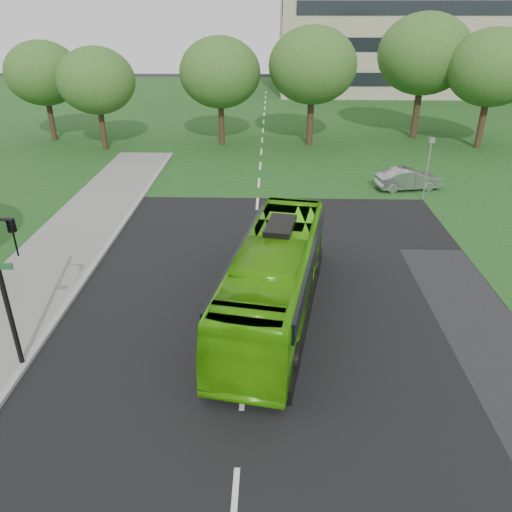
# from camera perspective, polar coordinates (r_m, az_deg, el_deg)

# --- Properties ---
(ground) EXTENTS (160.00, 160.00, 0.00)m
(ground) POSITION_cam_1_polar(r_m,az_deg,el_deg) (17.30, -1.11, -10.42)
(ground) COLOR black
(ground) RESTS_ON ground
(street_surfaces) EXTENTS (120.00, 120.00, 0.15)m
(street_surfaces) POSITION_cam_1_polar(r_m,az_deg,el_deg) (38.04, -0.07, 10.62)
(street_surfaces) COLOR black
(street_surfaces) RESTS_ON ground
(tree_park_a) EXTENTS (5.96, 5.96, 7.92)m
(tree_park_a) POSITION_cam_1_polar(r_m,az_deg,el_deg) (42.83, -17.79, 18.53)
(tree_park_a) COLOR black
(tree_park_a) RESTS_ON ground
(tree_park_b) EXTENTS (6.53, 6.53, 8.57)m
(tree_park_b) POSITION_cam_1_polar(r_m,az_deg,el_deg) (42.78, -4.14, 20.17)
(tree_park_b) COLOR black
(tree_park_b) RESTS_ON ground
(tree_park_c) EXTENTS (7.03, 7.03, 9.34)m
(tree_park_c) POSITION_cam_1_polar(r_m,az_deg,el_deg) (42.66, 6.50, 20.81)
(tree_park_c) COLOR black
(tree_park_c) RESTS_ON ground
(tree_park_d) EXTENTS (7.77, 7.77, 10.27)m
(tree_park_d) POSITION_cam_1_polar(r_m,az_deg,el_deg) (47.24, 18.68, 20.99)
(tree_park_d) COLOR black
(tree_park_d) RESTS_ON ground
(tree_park_e) EXTENTS (6.92, 6.92, 9.23)m
(tree_park_e) POSITION_cam_1_polar(r_m,az_deg,el_deg) (45.32, 25.43, 18.85)
(tree_park_e) COLOR black
(tree_park_e) RESTS_ON ground
(tree_park_f) EXTENTS (6.12, 6.12, 8.17)m
(tree_park_f) POSITION_cam_1_polar(r_m,az_deg,el_deg) (47.66, -23.15, 18.64)
(tree_park_f) COLOR black
(tree_park_f) RESTS_ON ground
(bus) EXTENTS (4.45, 11.13, 3.02)m
(bus) POSITION_cam_1_polar(r_m,az_deg,el_deg) (18.37, 2.14, -2.45)
(bus) COLOR #44AA0C
(bus) RESTS_ON ground
(sedan) EXTENTS (4.30, 2.22, 1.35)m
(sedan) POSITION_cam_1_polar(r_m,az_deg,el_deg) (33.49, 16.98, 8.42)
(sedan) COLOR #98989C
(sedan) RESTS_ON ground
(traffic_light) EXTENTS (0.91, 0.27, 5.67)m
(traffic_light) POSITION_cam_1_polar(r_m,az_deg,el_deg) (16.43, -26.71, -1.98)
(traffic_light) COLOR black
(traffic_light) RESTS_ON ground
(camera_pole) EXTENTS (0.33, 0.30, 3.73)m
(camera_pole) POSITION_cam_1_polar(r_m,az_deg,el_deg) (31.35, 19.12, 10.25)
(camera_pole) COLOR gray
(camera_pole) RESTS_ON ground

